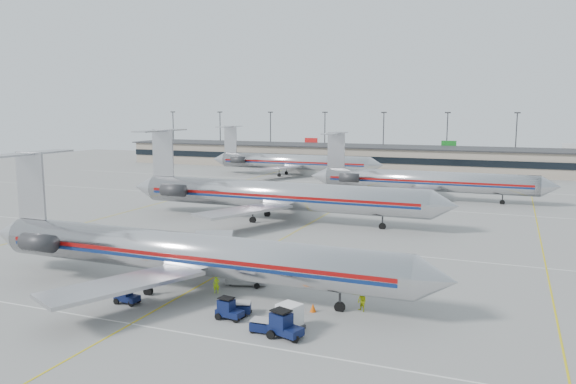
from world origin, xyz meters
The scene contains 19 objects.
ground centered at (0.00, 0.00, 0.00)m, with size 260.00×260.00×0.00m, color gray.
apron_markings centered at (0.00, 10.00, 0.01)m, with size 160.00×0.15×0.02m, color silver.
terminal centered at (0.00, 97.97, 3.16)m, with size 162.00×17.00×6.25m.
light_mast_row centered at (0.00, 112.00, 8.58)m, with size 163.60×0.40×15.28m.
jet_foreground centered at (-0.83, -9.55, 3.49)m, with size 45.99×27.08×12.04m.
jet_second_row centered at (-5.67, 22.61, 3.80)m, with size 50.04×29.47×13.10m.
jet_third_row centered at (11.50, 49.97, 3.46)m, with size 43.52×26.77×11.90m.
jet_back_row centered at (-23.53, 74.66, 3.49)m, with size 43.94×27.03×12.01m.
tug_left centered at (-3.21, -14.43, 0.76)m, with size 2.11×1.14×1.67m.
tug_center centered at (6.38, -14.38, 0.78)m, with size 2.22×1.32×1.71m.
tug_right centered at (11.70, -16.11, 0.92)m, with size 2.77×2.01×2.03m.
cart_inner centered at (9.91, -15.74, 0.51)m, with size 1.72×1.21×0.95m.
cart_outer centered at (6.73, -13.13, 0.53)m, with size 2.07×1.75×1.00m.
uld_container centered at (11.56, -14.63, 1.00)m, with size 2.29×2.09×1.98m.
belt_loader centered at (4.06, -6.28, 0.62)m, with size 4.52×2.27×2.31m.
ramp_worker_near centered at (2.50, -9.25, 0.80)m, with size 0.58×0.38×1.59m, color #B3ED16.
ramp_worker_far centered at (15.54, -8.86, 0.82)m, with size 0.79×0.62×1.63m, color #CFE315.
cone_right centered at (11.95, -10.47, 0.34)m, with size 0.51×0.51×0.69m, color #DC5207.
cone_left centered at (-7.10, -12.72, 0.32)m, with size 0.47×0.47×0.63m, color #DC5207.
Camera 1 is at (26.04, -51.20, 16.11)m, focal length 35.00 mm.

